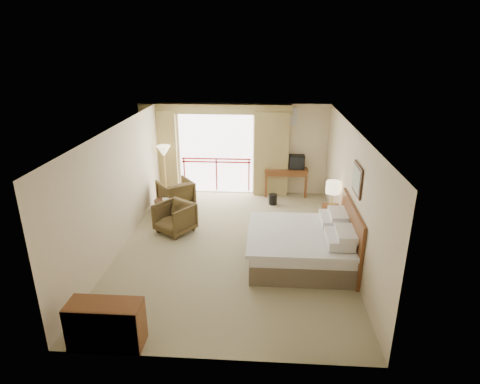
# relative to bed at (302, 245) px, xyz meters

# --- Properties ---
(floor) EXTENTS (7.00, 7.00, 0.00)m
(floor) POSITION_rel_bed_xyz_m (-1.50, 0.60, -0.38)
(floor) COLOR gray
(floor) RESTS_ON ground
(ceiling) EXTENTS (7.00, 7.00, 0.00)m
(ceiling) POSITION_rel_bed_xyz_m (-1.50, 0.60, 2.32)
(ceiling) COLOR white
(ceiling) RESTS_ON wall_back
(wall_back) EXTENTS (5.00, 0.00, 5.00)m
(wall_back) POSITION_rel_bed_xyz_m (-1.50, 4.10, 0.97)
(wall_back) COLOR beige
(wall_back) RESTS_ON ground
(wall_front) EXTENTS (5.00, 0.00, 5.00)m
(wall_front) POSITION_rel_bed_xyz_m (-1.50, -2.90, 0.97)
(wall_front) COLOR beige
(wall_front) RESTS_ON ground
(wall_left) EXTENTS (0.00, 7.00, 7.00)m
(wall_left) POSITION_rel_bed_xyz_m (-4.00, 0.60, 0.97)
(wall_left) COLOR beige
(wall_left) RESTS_ON ground
(wall_right) EXTENTS (0.00, 7.00, 7.00)m
(wall_right) POSITION_rel_bed_xyz_m (1.00, 0.60, 0.97)
(wall_right) COLOR beige
(wall_right) RESTS_ON ground
(balcony_door) EXTENTS (2.40, 0.00, 2.40)m
(balcony_door) POSITION_rel_bed_xyz_m (-2.30, 4.08, 0.82)
(balcony_door) COLOR white
(balcony_door) RESTS_ON wall_back
(balcony_railing) EXTENTS (2.09, 0.03, 1.02)m
(balcony_railing) POSITION_rel_bed_xyz_m (-2.30, 4.06, 0.44)
(balcony_railing) COLOR #B50F12
(balcony_railing) RESTS_ON wall_back
(curtain_left) EXTENTS (1.00, 0.26, 2.50)m
(curtain_left) POSITION_rel_bed_xyz_m (-3.95, 3.95, 0.87)
(curtain_left) COLOR olive
(curtain_left) RESTS_ON wall_back
(curtain_right) EXTENTS (1.00, 0.26, 2.50)m
(curtain_right) POSITION_rel_bed_xyz_m (-0.65, 3.95, 0.87)
(curtain_right) COLOR olive
(curtain_right) RESTS_ON wall_back
(valance) EXTENTS (4.40, 0.22, 0.28)m
(valance) POSITION_rel_bed_xyz_m (-2.30, 3.98, 2.17)
(valance) COLOR olive
(valance) RESTS_ON wall_back
(hvac_vent) EXTENTS (0.50, 0.04, 0.50)m
(hvac_vent) POSITION_rel_bed_xyz_m (-0.20, 4.07, 1.97)
(hvac_vent) COLOR silver
(hvac_vent) RESTS_ON wall_back
(bed) EXTENTS (2.13, 2.06, 0.97)m
(bed) POSITION_rel_bed_xyz_m (0.00, 0.00, 0.00)
(bed) COLOR brown
(bed) RESTS_ON floor
(headboard) EXTENTS (0.06, 2.10, 1.30)m
(headboard) POSITION_rel_bed_xyz_m (0.96, 0.00, 0.27)
(headboard) COLOR #5B2E16
(headboard) RESTS_ON wall_right
(framed_art) EXTENTS (0.04, 0.72, 0.60)m
(framed_art) POSITION_rel_bed_xyz_m (0.97, 0.00, 1.47)
(framed_art) COLOR black
(framed_art) RESTS_ON wall_right
(nightstand) EXTENTS (0.47, 0.55, 0.64)m
(nightstand) POSITION_rel_bed_xyz_m (0.80, 1.50, -0.06)
(nightstand) COLOR #5B2E16
(nightstand) RESTS_ON floor
(table_lamp) EXTENTS (0.35, 0.35, 0.61)m
(table_lamp) POSITION_rel_bed_xyz_m (0.80, 1.55, 0.73)
(table_lamp) COLOR tan
(table_lamp) RESTS_ON nightstand
(phone) EXTENTS (0.20, 0.18, 0.07)m
(phone) POSITION_rel_bed_xyz_m (0.75, 1.35, 0.30)
(phone) COLOR black
(phone) RESTS_ON nightstand
(desk) EXTENTS (1.27, 0.61, 0.83)m
(desk) POSITION_rel_bed_xyz_m (-0.20, 4.02, 0.27)
(desk) COLOR #5B2E16
(desk) RESTS_ON floor
(tv) EXTENTS (0.45, 0.36, 0.41)m
(tv) POSITION_rel_bed_xyz_m (0.10, 3.96, 0.66)
(tv) COLOR black
(tv) RESTS_ON desk
(coffee_maker) EXTENTS (0.15, 0.15, 0.26)m
(coffee_maker) POSITION_rel_bed_xyz_m (-0.55, 3.97, 0.58)
(coffee_maker) COLOR black
(coffee_maker) RESTS_ON desk
(cup) EXTENTS (0.07, 0.07, 0.10)m
(cup) POSITION_rel_bed_xyz_m (-0.40, 3.92, 0.50)
(cup) COLOR white
(cup) RESTS_ON desk
(wastebasket) EXTENTS (0.30, 0.30, 0.30)m
(wastebasket) POSITION_rel_bed_xyz_m (-0.58, 3.14, -0.23)
(wastebasket) COLOR black
(wastebasket) RESTS_ON floor
(armchair_far) EXTENTS (1.19, 1.20, 0.79)m
(armchair_far) POSITION_rel_bed_xyz_m (-3.28, 2.74, -0.38)
(armchair_far) COLOR #42331A
(armchair_far) RESTS_ON floor
(armchair_near) EXTENTS (1.11, 1.11, 0.74)m
(armchair_near) POSITION_rel_bed_xyz_m (-2.97, 1.21, -0.38)
(armchair_near) COLOR #42331A
(armchair_near) RESTS_ON floor
(side_table) EXTENTS (0.45, 0.45, 0.49)m
(side_table) POSITION_rel_bed_xyz_m (-3.46, 2.03, -0.04)
(side_table) COLOR black
(side_table) RESTS_ON floor
(book) EXTENTS (0.25, 0.27, 0.02)m
(book) POSITION_rel_bed_xyz_m (-3.46, 2.03, 0.12)
(book) COLOR white
(book) RESTS_ON side_table
(floor_lamp) EXTENTS (0.40, 0.40, 1.57)m
(floor_lamp) POSITION_rel_bed_xyz_m (-3.74, 3.51, 0.97)
(floor_lamp) COLOR tan
(floor_lamp) RESTS_ON floor
(dresser) EXTENTS (1.11, 0.47, 0.74)m
(dresser) POSITION_rel_bed_xyz_m (-3.15, -2.71, -0.01)
(dresser) COLOR #5B2E16
(dresser) RESTS_ON floor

